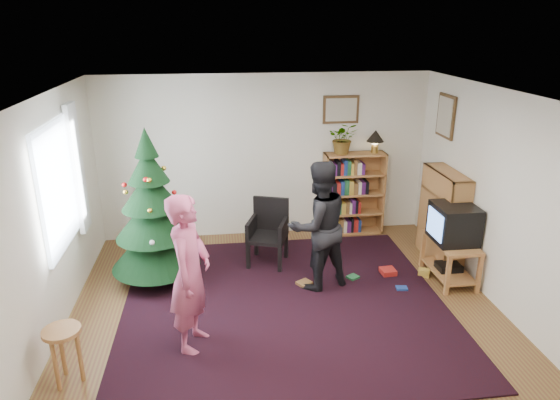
{
  "coord_description": "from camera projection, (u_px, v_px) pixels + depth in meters",
  "views": [
    {
      "loc": [
        -0.72,
        -4.85,
        3.21
      ],
      "look_at": [
        0.03,
        0.96,
        1.1
      ],
      "focal_mm": 32.0,
      "sensor_mm": 36.0,
      "label": 1
    }
  ],
  "objects": [
    {
      "name": "floor",
      "position": [
        288.0,
        319.0,
        5.7
      ],
      "size": [
        5.0,
        5.0,
        0.0
      ],
      "primitive_type": "plane",
      "color": "brown",
      "rests_on": "ground"
    },
    {
      "name": "ceiling",
      "position": [
        290.0,
        98.0,
        4.85
      ],
      "size": [
        5.0,
        5.0,
        0.0
      ],
      "primitive_type": "plane",
      "rotation": [
        3.14,
        0.0,
        0.0
      ],
      "color": "white",
      "rests_on": "wall_back"
    },
    {
      "name": "wall_back",
      "position": [
        265.0,
        157.0,
        7.61
      ],
      "size": [
        5.0,
        0.02,
        2.5
      ],
      "primitive_type": "cube",
      "color": "silver",
      "rests_on": "floor"
    },
    {
      "name": "wall_front",
      "position": [
        350.0,
        373.0,
        2.94
      ],
      "size": [
        5.0,
        0.02,
        2.5
      ],
      "primitive_type": "cube",
      "color": "silver",
      "rests_on": "floor"
    },
    {
      "name": "wall_left",
      "position": [
        41.0,
        229.0,
        4.97
      ],
      "size": [
        0.02,
        5.0,
        2.5
      ],
      "primitive_type": "cube",
      "color": "silver",
      "rests_on": "floor"
    },
    {
      "name": "wall_right",
      "position": [
        510.0,
        207.0,
        5.58
      ],
      "size": [
        0.02,
        5.0,
        2.5
      ],
      "primitive_type": "cube",
      "color": "silver",
      "rests_on": "floor"
    },
    {
      "name": "rug",
      "position": [
        285.0,
        304.0,
        5.98
      ],
      "size": [
        3.8,
        3.6,
        0.02
      ],
      "primitive_type": "cube",
      "color": "black",
      "rests_on": "floor"
    },
    {
      "name": "window_pane",
      "position": [
        58.0,
        187.0,
        5.45
      ],
      "size": [
        0.04,
        1.2,
        1.4
      ],
      "primitive_type": "cube",
      "color": "silver",
      "rests_on": "wall_left"
    },
    {
      "name": "curtain",
      "position": [
        78.0,
        169.0,
        6.11
      ],
      "size": [
        0.06,
        0.35,
        1.6
      ],
      "primitive_type": "cube",
      "color": "silver",
      "rests_on": "wall_left"
    },
    {
      "name": "picture_back",
      "position": [
        341.0,
        110.0,
        7.49
      ],
      "size": [
        0.55,
        0.03,
        0.42
      ],
      "color": "#4C3319",
      "rests_on": "wall_back"
    },
    {
      "name": "picture_right",
      "position": [
        446.0,
        116.0,
        6.97
      ],
      "size": [
        0.03,
        0.5,
        0.6
      ],
      "color": "#4C3319",
      "rests_on": "wall_right"
    },
    {
      "name": "christmas_tree",
      "position": [
        153.0,
        220.0,
        6.26
      ],
      "size": [
        1.12,
        1.12,
        2.03
      ],
      "rotation": [
        0.0,
        0.0,
        -0.29
      ],
      "color": "#3F2816",
      "rests_on": "rug"
    },
    {
      "name": "bookshelf_back",
      "position": [
        353.0,
        193.0,
        7.82
      ],
      "size": [
        0.95,
        0.3,
        1.3
      ],
      "color": "#A16C39",
      "rests_on": "floor"
    },
    {
      "name": "bookshelf_right",
      "position": [
        443.0,
        216.0,
        6.9
      ],
      "size": [
        0.3,
        0.95,
        1.3
      ],
      "rotation": [
        0.0,
        0.0,
        1.57
      ],
      "color": "#A16C39",
      "rests_on": "floor"
    },
    {
      "name": "tv_stand",
      "position": [
        450.0,
        257.0,
        6.48
      ],
      "size": [
        0.47,
        0.84,
        0.55
      ],
      "color": "#A16C39",
      "rests_on": "floor"
    },
    {
      "name": "crt_tv",
      "position": [
        454.0,
        223.0,
        6.32
      ],
      "size": [
        0.51,
        0.55,
        0.48
      ],
      "color": "black",
      "rests_on": "tv_stand"
    },
    {
      "name": "armchair",
      "position": [
        267.0,
        229.0,
        6.91
      ],
      "size": [
        0.64,
        0.65,
        0.91
      ],
      "rotation": [
        0.0,
        0.0,
        -0.34
      ],
      "color": "black",
      "rests_on": "rug"
    },
    {
      "name": "stool",
      "position": [
        63.0,
        341.0,
        4.56
      ],
      "size": [
        0.34,
        0.34,
        0.57
      ],
      "color": "#A16C39",
      "rests_on": "floor"
    },
    {
      "name": "person_standing",
      "position": [
        190.0,
        274.0,
        4.96
      ],
      "size": [
        0.55,
        0.7,
        1.67
      ],
      "primitive_type": "imported",
      "rotation": [
        0.0,
        0.0,
        1.29
      ],
      "color": "#B4486D",
      "rests_on": "rug"
    },
    {
      "name": "person_by_chair",
      "position": [
        318.0,
        226.0,
        6.14
      ],
      "size": [
        0.96,
        0.86,
        1.65
      ],
      "primitive_type": "imported",
      "rotation": [
        0.0,
        0.0,
        3.47
      ],
      "color": "black",
      "rests_on": "rug"
    },
    {
      "name": "potted_plant",
      "position": [
        343.0,
        138.0,
        7.5
      ],
      "size": [
        0.5,
        0.45,
        0.48
      ],
      "primitive_type": "imported",
      "rotation": [
        0.0,
        0.0,
        -0.2
      ],
      "color": "gray",
      "rests_on": "bookshelf_back"
    },
    {
      "name": "table_lamp",
      "position": [
        375.0,
        137.0,
        7.56
      ],
      "size": [
        0.27,
        0.27,
        0.35
      ],
      "color": "#A57F33",
      "rests_on": "bookshelf_back"
    },
    {
      "name": "floor_clutter",
      "position": [
        374.0,
        278.0,
        6.51
      ],
      "size": [
        1.83,
        0.61,
        0.08
      ],
      "color": "#A51E19",
      "rests_on": "rug"
    }
  ]
}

